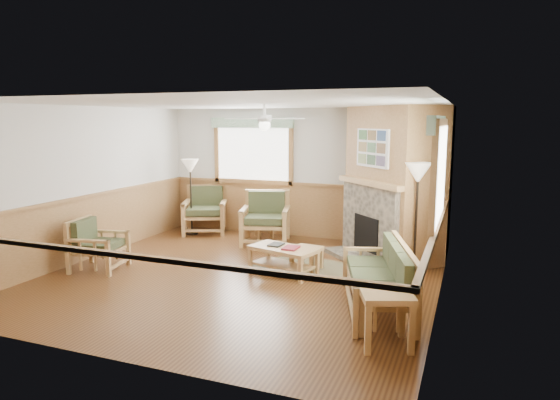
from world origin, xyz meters
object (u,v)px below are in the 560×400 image
(sofa, at_px, (377,278))
(end_table_chairs, at_px, (258,226))
(armchair_back_left, at_px, (205,210))
(floor_lamp_left, at_px, (191,197))
(floor_lamp_right, at_px, (416,219))
(coffee_table, at_px, (283,260))
(armchair_back_right, at_px, (265,218))
(end_table_sofa, at_px, (386,319))
(footstool, at_px, (307,259))
(armchair_left, at_px, (99,244))

(sofa, height_order, end_table_chairs, sofa)
(armchair_back_left, xyz_separation_m, floor_lamp_left, (-0.20, -0.24, 0.32))
(floor_lamp_left, distance_m, floor_lamp_right, 4.97)
(coffee_table, xyz_separation_m, floor_lamp_left, (-2.85, 1.91, 0.60))
(floor_lamp_left, bearing_deg, coffee_table, -33.77)
(floor_lamp_left, bearing_deg, floor_lamp_right, -13.50)
(floor_lamp_left, bearing_deg, armchair_back_right, -5.60)
(armchair_back_right, bearing_deg, sofa, -61.24)
(armchair_back_right, relative_size, floor_lamp_left, 0.63)
(floor_lamp_left, bearing_deg, sofa, -32.67)
(sofa, distance_m, floor_lamp_left, 5.41)
(end_table_sofa, bearing_deg, floor_lamp_right, 90.00)
(end_table_sofa, xyz_separation_m, footstool, (-1.68, 2.35, -0.12))
(floor_lamp_left, bearing_deg, footstool, -26.95)
(sofa, bearing_deg, armchair_back_right, -152.54)
(coffee_table, bearing_deg, armchair_back_right, 137.03)
(end_table_sofa, distance_m, footstool, 2.89)
(armchair_left, xyz_separation_m, end_table_sofa, (4.91, -1.15, -0.12))
(armchair_left, xyz_separation_m, end_table_chairs, (1.60, 2.90, -0.14))
(armchair_left, height_order, floor_lamp_left, floor_lamp_left)
(end_table_chairs, bearing_deg, floor_lamp_left, -176.32)
(armchair_left, xyz_separation_m, footstool, (3.22, 1.20, -0.23))
(armchair_back_left, height_order, armchair_left, armchair_back_left)
(footstool, bearing_deg, armchair_left, -159.55)
(end_table_sofa, height_order, floor_lamp_right, floor_lamp_right)
(armchair_back_right, xyz_separation_m, floor_lamp_left, (-1.81, 0.18, 0.31))
(footstool, height_order, floor_lamp_right, floor_lamp_right)
(floor_lamp_right, bearing_deg, end_table_sofa, -90.00)
(armchair_left, bearing_deg, end_table_chairs, -40.49)
(sofa, distance_m, floor_lamp_right, 1.84)
(coffee_table, relative_size, footstool, 2.46)
(armchair_back_left, height_order, coffee_table, armchair_back_left)
(armchair_back_right, relative_size, footstool, 2.34)
(armchair_left, relative_size, floor_lamp_left, 0.52)
(floor_lamp_left, xyz_separation_m, floor_lamp_right, (4.83, -1.16, 0.08))
(end_table_chairs, relative_size, end_table_sofa, 0.92)
(armchair_back_right, xyz_separation_m, end_table_chairs, (-0.28, 0.28, -0.23))
(armchair_back_right, distance_m, floor_lamp_right, 3.20)
(armchair_back_right, height_order, floor_lamp_left, floor_lamp_left)
(footstool, height_order, floor_lamp_left, floor_lamp_left)
(end_table_chairs, bearing_deg, coffee_table, -56.55)
(armchair_back_left, relative_size, armchair_left, 1.19)
(armchair_back_left, bearing_deg, end_table_sofa, -64.32)
(armchair_back_left, height_order, armchair_back_right, armchair_back_right)
(sofa, height_order, armchair_back_right, armchair_back_right)
(armchair_back_left, distance_m, floor_lamp_right, 4.85)
(sofa, bearing_deg, floor_lamp_left, -140.19)
(armchair_back_right, distance_m, end_table_chairs, 0.46)
(armchair_left, height_order, footstool, armchair_left)
(footstool, bearing_deg, end_table_chairs, 133.69)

